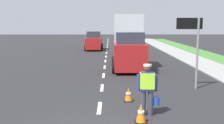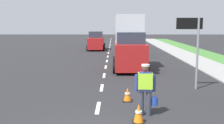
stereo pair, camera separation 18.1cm
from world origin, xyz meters
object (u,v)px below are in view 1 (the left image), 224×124
car_oncoming_second (94,41)px  delivery_truck (128,44)px  road_worker (148,87)px  traffic_cone_far (141,113)px  traffic_cone_near (128,95)px  lane_direction_sign (193,36)px  car_outgoing_far (126,44)px

car_oncoming_second → delivery_truck: bearing=-76.9°
road_worker → traffic_cone_far: bearing=-113.3°
traffic_cone_near → traffic_cone_far: bearing=-84.5°
traffic_cone_near → car_oncoming_second: car_oncoming_second is taller
traffic_cone_near → car_oncoming_second: 20.61m
traffic_cone_near → delivery_truck: bearing=86.2°
lane_direction_sign → car_oncoming_second: size_ratio=0.81×
delivery_truck → lane_direction_sign: bearing=-65.7°
traffic_cone_far → delivery_truck: size_ratio=0.13×
delivery_truck → car_oncoming_second: size_ratio=1.17×
traffic_cone_near → delivery_truck: size_ratio=0.11×
road_worker → lane_direction_sign: (2.47, 3.59, 1.48)m
traffic_cone_near → car_outgoing_far: 15.22m
delivery_truck → car_oncoming_second: 13.33m
car_outgoing_far → car_oncoming_second: size_ratio=1.02×
lane_direction_sign → traffic_cone_near: 4.17m
traffic_cone_far → car_oncoming_second: car_oncoming_second is taller
lane_direction_sign → delivery_truck: 6.08m
road_worker → delivery_truck: delivery_truck is taller
delivery_truck → traffic_cone_near: bearing=-93.8°
traffic_cone_near → lane_direction_sign: bearing=33.7°
traffic_cone_far → lane_direction_sign: bearing=57.0°
lane_direction_sign → car_outgoing_far: lane_direction_sign is taller
traffic_cone_far → delivery_truck: (0.28, 9.73, 1.32)m
road_worker → traffic_cone_far: size_ratio=2.85×
lane_direction_sign → traffic_cone_near: (-2.98, -1.99, -2.15)m
road_worker → car_outgoing_far: size_ratio=0.41×
delivery_truck → car_oncoming_second: delivery_truck is taller
traffic_cone_near → car_outgoing_far: bearing=87.1°
lane_direction_sign → car_oncoming_second: lane_direction_sign is taller
road_worker → car_outgoing_far: 16.78m
traffic_cone_far → car_outgoing_far: 17.46m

